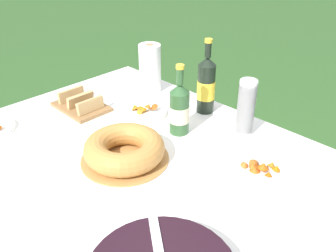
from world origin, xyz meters
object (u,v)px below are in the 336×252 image
object	(u,v)px
paper_towel_roll	(150,68)
cup_stack	(246,108)
cider_bottle_green	(179,109)
bread_board	(81,104)
snack_plate_near	(144,112)
snack_plate_left	(261,171)
juice_bottle_red	(206,85)
bundt_cake	(124,149)

from	to	relation	value
paper_towel_roll	cup_stack	bearing A→B (deg)	-1.61
cider_bottle_green	bread_board	size ratio (longest dim) A/B	1.15
snack_plate_near	paper_towel_roll	xyz separation A→B (m)	(-0.17, 0.20, 0.11)
snack_plate_left	juice_bottle_red	bearing A→B (deg)	153.37
snack_plate_left	snack_plate_near	bearing A→B (deg)	179.58
snack_plate_near	bread_board	world-z (taller)	bread_board
paper_towel_roll	snack_plate_left	bearing A→B (deg)	-14.27
bundt_cake	cider_bottle_green	bearing A→B (deg)	89.53
bundt_cake	bread_board	size ratio (longest dim) A/B	1.28
cup_stack	juice_bottle_red	size ratio (longest dim) A/B	0.70
cup_stack	juice_bottle_red	distance (m)	0.25
paper_towel_roll	bread_board	xyz separation A→B (m)	(-0.08, -0.37, -0.10)
bundt_cake	snack_plate_near	bearing A→B (deg)	127.28
bundt_cake	snack_plate_near	world-z (taller)	bundt_cake
snack_plate_left	bread_board	size ratio (longest dim) A/B	0.92
paper_towel_roll	bread_board	world-z (taller)	paper_towel_roll
bundt_cake	snack_plate_left	distance (m)	0.50
cup_stack	snack_plate_left	bearing A→B (deg)	-41.76
cup_stack	snack_plate_left	size ratio (longest dim) A/B	1.01
snack_plate_near	snack_plate_left	world-z (taller)	snack_plate_near
snack_plate_left	bread_board	xyz separation A→B (m)	(-0.88, -0.17, 0.01)
juice_bottle_red	snack_plate_near	distance (m)	0.31
bundt_cake	snack_plate_near	size ratio (longest dim) A/B	1.53
snack_plate_left	bundt_cake	bearing A→B (deg)	-145.12
bundt_cake	bread_board	bearing A→B (deg)	165.72
snack_plate_left	bread_board	bearing A→B (deg)	-169.38
snack_plate_near	paper_towel_roll	size ratio (longest dim) A/B	0.88
juice_bottle_red	bread_board	world-z (taller)	juice_bottle_red
cider_bottle_green	snack_plate_near	size ratio (longest dim) A/B	1.38
cup_stack	bread_board	distance (m)	0.77
juice_bottle_red	cup_stack	bearing A→B (deg)	-9.38
snack_plate_near	paper_towel_roll	bearing A→B (deg)	130.63
juice_bottle_red	snack_plate_left	bearing A→B (deg)	-26.63
cup_stack	juice_bottle_red	bearing A→B (deg)	170.62
juice_bottle_red	bread_board	distance (m)	0.59
cider_bottle_green	bread_board	world-z (taller)	cider_bottle_green
bundt_cake	paper_towel_roll	distance (m)	0.63
juice_bottle_red	paper_towel_roll	size ratio (longest dim) A/B	1.40
bundt_cake	bread_board	xyz separation A→B (m)	(-0.47, 0.12, -0.02)
juice_bottle_red	bundt_cake	bearing A→B (deg)	-85.08
paper_towel_roll	juice_bottle_red	bearing A→B (deg)	3.89
cup_stack	paper_towel_roll	bearing A→B (deg)	178.39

